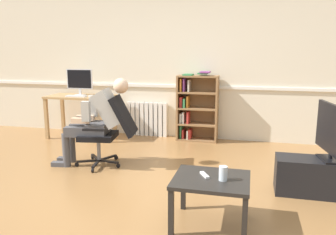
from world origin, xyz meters
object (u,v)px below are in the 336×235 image
object	(u,v)px
tv_stand	(328,178)
computer_desk	(81,102)
imac_monitor	(80,80)
drinking_glass	(223,173)
coffee_table	(211,185)
tv_screen	(333,132)
keyboard	(76,96)
office_chair	(110,128)
person_seated	(97,119)
radiator	(147,119)
bookshelf	(195,108)
spare_remote	(205,175)
computer_mouse	(91,96)

from	to	relation	value
tv_stand	computer_desk	bearing A→B (deg)	156.36
imac_monitor	tv_stand	bearing A→B (deg)	-24.38
drinking_glass	coffee_table	bearing A→B (deg)	163.87
computer_desk	tv_screen	world-z (taller)	tv_screen
keyboard	office_chair	size ratio (longest dim) A/B	0.38
office_chair	tv_screen	distance (m)	2.70
tv_screen	drinking_glass	size ratio (longest dim) A/B	6.71
office_chair	tv_screen	world-z (taller)	tv_screen
person_seated	radiator	bearing A→B (deg)	166.04
coffee_table	office_chair	bearing A→B (deg)	139.63
radiator	computer_desk	bearing A→B (deg)	-160.71
bookshelf	spare_remote	distance (m)	2.93
person_seated	drinking_glass	xyz separation A→B (m)	(1.79, -1.30, -0.13)
tv_stand	coffee_table	bearing A→B (deg)	-140.43
computer_desk	drinking_glass	bearing A→B (deg)	-43.80
keyboard	drinking_glass	bearing A→B (deg)	-42.24
computer_mouse	coffee_table	xyz separation A→B (m)	(2.39, -2.49, -0.39)
imac_monitor	spare_remote	bearing A→B (deg)	-45.26
bookshelf	spare_remote	size ratio (longest dim) A/B	8.02
computer_desk	radiator	bearing A→B (deg)	19.29
coffee_table	drinking_glass	distance (m)	0.16
bookshelf	person_seated	xyz separation A→B (m)	(-1.06, -1.64, 0.07)
computer_desk	person_seated	world-z (taller)	person_seated
computer_desk	drinking_glass	size ratio (longest dim) A/B	9.16
tv_screen	imac_monitor	bearing A→B (deg)	56.56
keyboard	coffee_table	distance (m)	3.65
imac_monitor	tv_screen	bearing A→B (deg)	-24.36
person_seated	bookshelf	bearing A→B (deg)	138.17
bookshelf	tv_stand	bearing A→B (deg)	-47.70
bookshelf	person_seated	world-z (taller)	bookshelf
computer_desk	drinking_glass	distance (m)	3.82
person_seated	tv_stand	bearing A→B (deg)	74.69
tv_screen	drinking_glass	world-z (taller)	tv_screen
tv_screen	coffee_table	distance (m)	1.53
tv_stand	imac_monitor	bearing A→B (deg)	155.62
office_chair	keyboard	bearing A→B (deg)	-145.11
tv_screen	coffee_table	world-z (taller)	tv_screen
keyboard	drinking_glass	size ratio (longest dim) A/B	2.88
computer_desk	spare_remote	distance (m)	3.66
imac_monitor	radiator	distance (m)	1.40
computer_mouse	radiator	size ratio (longest dim) A/B	0.13
keyboard	person_seated	world-z (taller)	person_seated
radiator	drinking_glass	bearing A→B (deg)	-61.57
bookshelf	tv_screen	world-z (taller)	bookshelf
tv_screen	coffee_table	size ratio (longest dim) A/B	1.28
computer_mouse	office_chair	size ratio (longest dim) A/B	0.10
bookshelf	computer_mouse	bearing A→B (deg)	-166.78
computer_mouse	keyboard	bearing A→B (deg)	-175.73
keyboard	person_seated	distance (m)	1.55
computer_mouse	tv_screen	xyz separation A→B (m)	(3.54, -1.54, -0.07)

